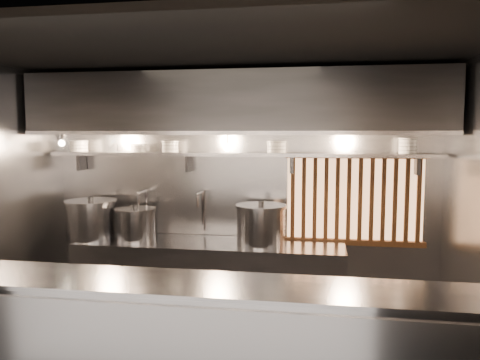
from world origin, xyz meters
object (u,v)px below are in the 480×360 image
(heat_lamp, at_px, (60,138))
(pendant_bulb, at_px, (228,147))
(stock_pot_mid, at_px, (136,224))
(stock_pot_left, at_px, (91,219))
(stock_pot_right, at_px, (261,225))

(heat_lamp, distance_m, pendant_bulb, 1.83)
(stock_pot_mid, bearing_deg, stock_pot_left, -179.12)
(stock_pot_left, distance_m, stock_pot_right, 1.98)
(stock_pot_left, relative_size, stock_pot_mid, 1.08)
(pendant_bulb, height_order, stock_pot_right, pendant_bulb)
(heat_lamp, xyz_separation_m, stock_pot_left, (0.20, 0.25, -0.94))
(stock_pot_mid, xyz_separation_m, stock_pot_right, (1.44, 0.01, 0.04))
(pendant_bulb, xyz_separation_m, stock_pot_mid, (-1.05, -0.09, -0.88))
(heat_lamp, height_order, stock_pot_mid, heat_lamp)
(pendant_bulb, height_order, stock_pot_left, pendant_bulb)
(stock_pot_left, relative_size, stock_pot_right, 0.94)
(pendant_bulb, bearing_deg, stock_pot_right, -11.39)
(heat_lamp, bearing_deg, stock_pot_mid, 19.19)
(stock_pot_right, bearing_deg, stock_pot_mid, -179.50)
(pendant_bulb, bearing_deg, stock_pot_mid, -175.11)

